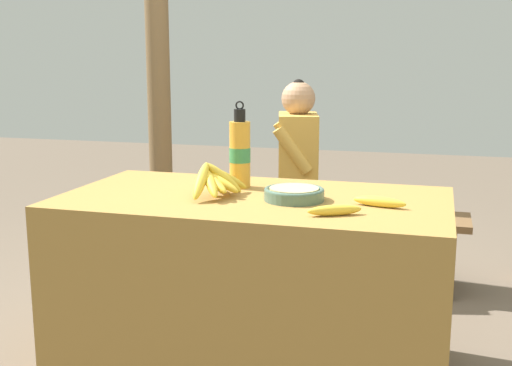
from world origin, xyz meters
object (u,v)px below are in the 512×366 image
(loose_banana_side, at_px, (379,202))
(serving_bowl, at_px, (294,193))
(banana_bunch_ripe, at_px, (215,179))
(water_bottle, at_px, (240,153))
(wooden_bench, at_px, (323,221))
(seated_vendor, at_px, (289,169))
(loose_banana_front, at_px, (335,210))
(banana_bunch_green, at_px, (409,205))
(support_post_near, at_px, (158,63))

(loose_banana_side, bearing_deg, serving_bowl, 175.93)
(banana_bunch_ripe, relative_size, water_bottle, 0.86)
(wooden_bench, bearing_deg, seated_vendor, -166.54)
(banana_bunch_ripe, bearing_deg, wooden_bench, 79.64)
(serving_bowl, bearing_deg, wooden_bench, 94.46)
(loose_banana_side, bearing_deg, loose_banana_front, -128.04)
(banana_bunch_ripe, distance_m, banana_bunch_green, 1.34)
(serving_bowl, distance_m, loose_banana_front, 0.25)
(banana_bunch_ripe, distance_m, water_bottle, 0.20)
(water_bottle, bearing_deg, loose_banana_side, -18.55)
(banana_bunch_ripe, xyz_separation_m, serving_bowl, (0.29, 0.02, -0.04))
(water_bottle, distance_m, banana_bunch_green, 1.19)
(water_bottle, distance_m, wooden_bench, 1.08)
(water_bottle, height_order, loose_banana_front, water_bottle)
(banana_bunch_green, bearing_deg, loose_banana_front, -98.07)
(banana_bunch_ripe, xyz_separation_m, loose_banana_side, (0.60, -0.00, -0.05))
(serving_bowl, xyz_separation_m, loose_banana_side, (0.30, -0.02, -0.01))
(seated_vendor, bearing_deg, loose_banana_front, 95.44)
(loose_banana_front, relative_size, wooden_bench, 0.12)
(water_bottle, bearing_deg, banana_bunch_green, 57.09)
(banana_bunch_ripe, distance_m, loose_banana_front, 0.50)
(seated_vendor, distance_m, banana_bunch_green, 0.65)
(banana_bunch_ripe, bearing_deg, water_bottle, 78.38)
(support_post_near, bearing_deg, water_bottle, -54.10)
(banana_bunch_ripe, bearing_deg, banana_bunch_green, 60.09)
(banana_bunch_ripe, relative_size, seated_vendor, 0.27)
(banana_bunch_ripe, relative_size, banana_bunch_green, 1.01)
(water_bottle, xyz_separation_m, wooden_bench, (0.17, 0.94, -0.50))
(wooden_bench, distance_m, support_post_near, 1.39)
(wooden_bench, height_order, seated_vendor, seated_vendor)
(support_post_near, bearing_deg, banana_bunch_green, -11.41)
(loose_banana_front, relative_size, loose_banana_side, 0.94)
(loose_banana_side, bearing_deg, wooden_bench, 109.04)
(wooden_bench, height_order, banana_bunch_green, banana_bunch_green)
(serving_bowl, relative_size, loose_banana_front, 1.21)
(banana_bunch_ripe, relative_size, loose_banana_side, 1.54)
(serving_bowl, relative_size, seated_vendor, 0.20)
(banana_bunch_ripe, xyz_separation_m, loose_banana_front, (0.47, -0.17, -0.05))
(loose_banana_side, height_order, support_post_near, support_post_near)
(loose_banana_side, bearing_deg, banana_bunch_ripe, 179.75)
(seated_vendor, bearing_deg, support_post_near, -35.50)
(serving_bowl, xyz_separation_m, water_bottle, (-0.25, 0.17, 0.11))
(banana_bunch_ripe, relative_size, wooden_bench, 0.19)
(support_post_near, bearing_deg, wooden_bench, -16.25)
(loose_banana_side, xyz_separation_m, banana_bunch_green, (0.06, 1.13, -0.26))
(loose_banana_front, relative_size, support_post_near, 0.08)
(support_post_near, bearing_deg, serving_bowl, -50.70)
(loose_banana_side, relative_size, wooden_bench, 0.13)
(banana_bunch_green, bearing_deg, serving_bowl, -107.89)
(loose_banana_side, distance_m, wooden_bench, 1.25)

